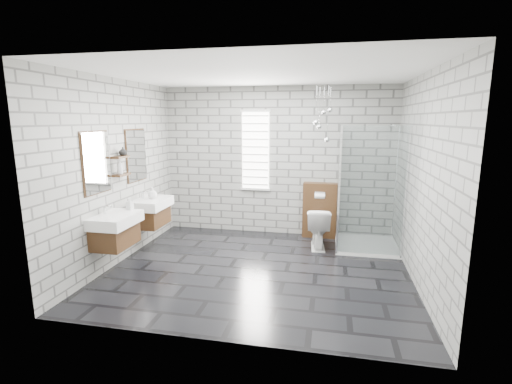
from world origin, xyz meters
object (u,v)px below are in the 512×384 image
(vanity_left, at_px, (113,221))
(toilet, at_px, (318,228))
(vanity_right, at_px, (149,204))
(cistern_panel, at_px, (319,210))
(shower_enclosure, at_px, (362,219))

(vanity_left, bearing_deg, toilet, 31.55)
(vanity_right, xyz_separation_m, cistern_panel, (2.71, 1.20, -0.26))
(vanity_right, distance_m, toilet, 2.81)
(vanity_right, height_order, cistern_panel, vanity_right)
(vanity_left, height_order, toilet, vanity_left)
(vanity_right, distance_m, cistern_panel, 2.97)
(shower_enclosure, height_order, toilet, shower_enclosure)
(vanity_left, xyz_separation_m, toilet, (2.71, 1.66, -0.42))
(shower_enclosure, bearing_deg, toilet, -175.61)
(vanity_right, bearing_deg, shower_enclosure, 11.26)
(vanity_left, height_order, vanity_right, same)
(vanity_left, relative_size, toilet, 2.31)
(cistern_panel, bearing_deg, toilet, -90.00)
(vanity_right, distance_m, shower_enclosure, 3.48)
(cistern_panel, bearing_deg, shower_enclosure, -36.41)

